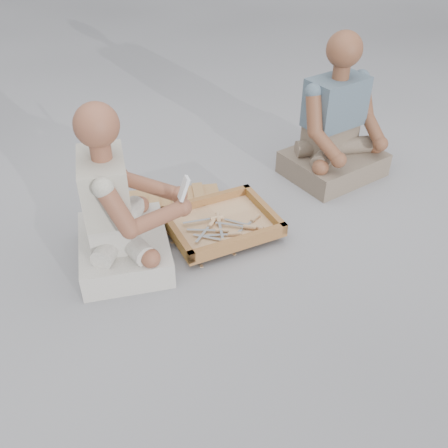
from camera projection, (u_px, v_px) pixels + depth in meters
name	position (u px, v px, depth m)	size (l,w,h in m)	color
ground	(255.00, 277.00, 2.43)	(60.00, 60.00, 0.00)	#9A9A9F
carved_panel	(168.00, 210.00, 2.85)	(0.63, 0.42, 0.04)	olive
tool_tray	(221.00, 223.00, 2.67)	(0.56, 0.46, 0.07)	brown
chisel_0	(210.00, 225.00, 2.64)	(0.18, 0.16, 0.02)	silver
chisel_1	(253.00, 226.00, 2.63)	(0.16, 0.17, 0.02)	silver
chisel_2	(253.00, 220.00, 2.68)	(0.20, 0.12, 0.02)	silver
chisel_3	(213.00, 218.00, 2.67)	(0.22, 0.05, 0.02)	silver
chisel_4	(246.00, 226.00, 2.62)	(0.19, 0.15, 0.02)	silver
chisel_5	(218.00, 230.00, 2.60)	(0.20, 0.12, 0.02)	silver
chisel_6	(219.00, 220.00, 2.66)	(0.08, 0.22, 0.02)	silver
chisel_7	(224.00, 240.00, 2.53)	(0.18, 0.16, 0.02)	silver
chisel_8	(231.00, 234.00, 2.58)	(0.21, 0.09, 0.02)	silver
wood_chip_0	(234.00, 254.00, 2.56)	(0.02, 0.01, 0.00)	tan
wood_chip_1	(202.00, 266.00, 2.49)	(0.02, 0.01, 0.00)	tan
wood_chip_2	(183.00, 207.00, 2.91)	(0.02, 0.01, 0.00)	tan
wood_chip_3	(234.00, 197.00, 2.99)	(0.02, 0.01, 0.00)	tan
wood_chip_4	(244.00, 197.00, 2.99)	(0.02, 0.01, 0.00)	tan
wood_chip_5	(173.00, 243.00, 2.64)	(0.02, 0.01, 0.00)	tan
wood_chip_6	(207.00, 203.00, 2.94)	(0.02, 0.01, 0.00)	tan
wood_chip_7	(248.00, 240.00, 2.66)	(0.02, 0.01, 0.00)	tan
craftsman	(118.00, 213.00, 2.36)	(0.61, 0.61, 0.84)	beige
companion	(336.00, 131.00, 3.05)	(0.64, 0.54, 0.89)	#705F50
mobile_phone	(184.00, 188.00, 2.31)	(0.06, 0.05, 0.12)	white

